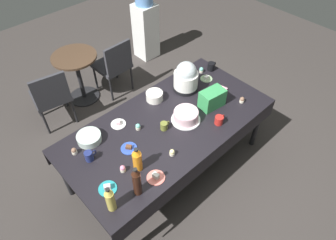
% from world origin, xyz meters
% --- Properties ---
extents(ground, '(9.00, 9.00, 0.00)m').
position_xyz_m(ground, '(0.00, 0.00, 0.00)').
color(ground, '#383330').
extents(potluck_table, '(2.20, 1.10, 0.75)m').
position_xyz_m(potluck_table, '(0.00, 0.00, 0.69)').
color(potluck_table, black).
rests_on(potluck_table, ground).
extents(frosted_layer_cake, '(0.30, 0.30, 0.12)m').
position_xyz_m(frosted_layer_cake, '(0.17, -0.09, 0.81)').
color(frosted_layer_cake, silver).
rests_on(frosted_layer_cake, potluck_table).
extents(slow_cooker, '(0.28, 0.28, 0.35)m').
position_xyz_m(slow_cooker, '(0.52, 0.26, 0.91)').
color(slow_cooker, black).
rests_on(slow_cooker, potluck_table).
extents(glass_salad_bowl, '(0.23, 0.23, 0.07)m').
position_xyz_m(glass_salad_bowl, '(-0.70, 0.35, 0.79)').
color(glass_salad_bowl, '#B2C6BC').
rests_on(glass_salad_bowl, potluck_table).
extents(ceramic_snack_bowl, '(0.18, 0.18, 0.10)m').
position_xyz_m(ceramic_snack_bowl, '(0.14, 0.37, 0.80)').
color(ceramic_snack_bowl, silver).
rests_on(ceramic_snack_bowl, potluck_table).
extents(dessert_plate_cobalt, '(0.15, 0.15, 0.04)m').
position_xyz_m(dessert_plate_cobalt, '(-0.49, 0.01, 0.76)').
color(dessert_plate_cobalt, '#2D4CB2').
rests_on(dessert_plate_cobalt, potluck_table).
extents(dessert_plate_teal, '(0.16, 0.16, 0.05)m').
position_xyz_m(dessert_plate_teal, '(-0.89, -0.20, 0.76)').
color(dessert_plate_teal, teal).
rests_on(dessert_plate_teal, potluck_table).
extents(dessert_plate_coral, '(0.16, 0.16, 0.06)m').
position_xyz_m(dessert_plate_coral, '(-0.52, -0.40, 0.76)').
color(dessert_plate_coral, '#E07266').
rests_on(dessert_plate_coral, potluck_table).
extents(dessert_plate_sage, '(0.14, 0.14, 0.04)m').
position_xyz_m(dessert_plate_sage, '(0.82, 0.22, 0.76)').
color(dessert_plate_sage, '#8CA87F').
rests_on(dessert_plate_sage, potluck_table).
extents(dessert_plate_white, '(0.15, 0.15, 0.04)m').
position_xyz_m(dessert_plate_white, '(-0.37, 0.33, 0.76)').
color(dessert_plate_white, white).
rests_on(dessert_plate_white, potluck_table).
extents(cupcake_rose, '(0.05, 0.05, 0.07)m').
position_xyz_m(cupcake_rose, '(-0.27, 0.15, 0.78)').
color(cupcake_rose, beige).
rests_on(cupcake_rose, potluck_table).
extents(cupcake_cocoa, '(0.05, 0.05, 0.07)m').
position_xyz_m(cupcake_cocoa, '(-0.89, 0.31, 0.78)').
color(cupcake_cocoa, beige).
rests_on(cupcake_cocoa, potluck_table).
extents(cupcake_vanilla, '(0.05, 0.05, 0.07)m').
position_xyz_m(cupcake_vanilla, '(-0.68, -0.15, 0.78)').
color(cupcake_vanilla, beige).
rests_on(cupcake_vanilla, potluck_table).
extents(cupcake_lemon, '(0.05, 0.05, 0.07)m').
position_xyz_m(cupcake_lemon, '(-0.24, -0.31, 0.78)').
color(cupcake_lemon, beige).
rests_on(cupcake_lemon, potluck_table).
extents(cupcake_mint, '(0.05, 0.05, 0.07)m').
position_xyz_m(cupcake_mint, '(0.80, -0.31, 0.78)').
color(cupcake_mint, beige).
rests_on(cupcake_mint, potluck_table).
extents(cupcake_berry, '(0.05, 0.05, 0.07)m').
position_xyz_m(cupcake_berry, '(0.88, 0.35, 0.78)').
color(cupcake_berry, beige).
rests_on(cupcake_berry, potluck_table).
extents(soda_bottle_cola, '(0.07, 0.07, 0.33)m').
position_xyz_m(soda_bottle_cola, '(-0.72, -0.40, 0.90)').
color(soda_bottle_cola, '#33190F').
rests_on(soda_bottle_cola, potluck_table).
extents(soda_bottle_ginger_ale, '(0.07, 0.07, 0.28)m').
position_xyz_m(soda_bottle_ginger_ale, '(-0.96, -0.37, 0.88)').
color(soda_bottle_ginger_ale, gold).
rests_on(soda_bottle_ginger_ale, potluck_table).
extents(soda_bottle_orange_juice, '(0.08, 0.08, 0.27)m').
position_xyz_m(soda_bottle_orange_juice, '(-0.57, -0.22, 0.87)').
color(soda_bottle_orange_juice, orange).
rests_on(soda_bottle_orange_juice, potluck_table).
extents(coffee_mug_red, '(0.13, 0.09, 0.09)m').
position_xyz_m(coffee_mug_red, '(0.38, -0.35, 0.80)').
color(coffee_mug_red, '#B2231E').
rests_on(coffee_mug_red, potluck_table).
extents(coffee_mug_olive, '(0.11, 0.07, 0.08)m').
position_xyz_m(coffee_mug_olive, '(-0.08, -0.03, 0.79)').
color(coffee_mug_olive, olive).
rests_on(coffee_mug_olive, potluck_table).
extents(coffee_mug_navy, '(0.12, 0.07, 0.10)m').
position_xyz_m(coffee_mug_navy, '(-0.82, 0.16, 0.80)').
color(coffee_mug_navy, navy).
rests_on(coffee_mug_navy, potluck_table).
extents(coffee_mug_black, '(0.13, 0.09, 0.10)m').
position_xyz_m(coffee_mug_black, '(1.00, 0.30, 0.80)').
color(coffee_mug_black, black).
rests_on(coffee_mug_black, potluck_table).
extents(soda_carton, '(0.28, 0.19, 0.20)m').
position_xyz_m(soda_carton, '(0.52, -0.12, 0.85)').
color(soda_carton, '#338C4C').
rests_on(soda_carton, potluck_table).
extents(paper_napkin_stack, '(0.16, 0.16, 0.02)m').
position_xyz_m(paper_napkin_stack, '(0.77, -0.02, 0.76)').
color(paper_napkin_stack, pink).
rests_on(paper_napkin_stack, potluck_table).
extents(maroon_chair_left, '(0.51, 0.51, 0.85)m').
position_xyz_m(maroon_chair_left, '(-0.56, 1.53, 0.49)').
color(maroon_chair_left, '#333338').
rests_on(maroon_chair_left, ground).
extents(maroon_chair_right, '(0.45, 0.45, 0.85)m').
position_xyz_m(maroon_chair_right, '(0.40, 1.53, 0.49)').
color(maroon_chair_right, '#333338').
rests_on(maroon_chair_right, ground).
extents(round_cafe_table, '(0.60, 0.60, 0.72)m').
position_xyz_m(round_cafe_table, '(-0.05, 1.76, 0.50)').
color(round_cafe_table, '#473323').
rests_on(round_cafe_table, ground).
extents(water_cooler, '(0.32, 0.32, 1.24)m').
position_xyz_m(water_cooler, '(1.34, 1.96, 0.59)').
color(water_cooler, silver).
rests_on(water_cooler, ground).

